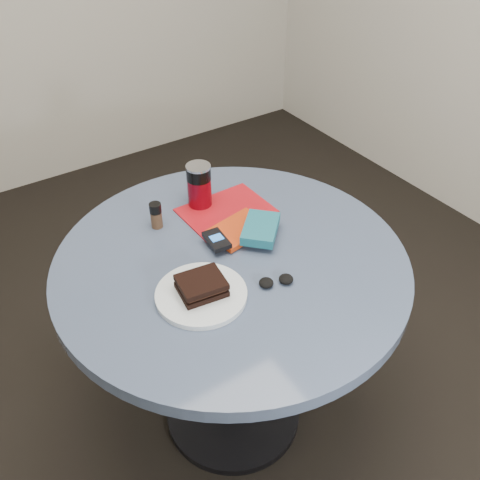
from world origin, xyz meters
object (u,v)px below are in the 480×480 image
soda_can (199,186)px  magazine (226,211)px  sandwich (201,286)px  mp3_player (217,240)px  table (232,299)px  novel (261,229)px  headphones (276,281)px  plate (201,295)px  red_book (239,229)px  pepper_grinder (156,215)px

soda_can → magazine: soda_can is taller
sandwich → mp3_player: bearing=47.3°
table → soda_can: (0.06, 0.27, 0.24)m
sandwich → novel: (0.27, 0.11, -0.00)m
mp3_player → headphones: (0.05, -0.22, -0.02)m
plate → novel: size_ratio=1.63×
plate → sandwich: bearing=33.4°
plate → novel: bearing=23.4°
soda_can → mp3_player: size_ratio=1.49×
sandwich → red_book: (0.23, 0.17, -0.02)m
pepper_grinder → sandwich: bearing=-96.7°
sandwich → magazine: 0.38m
pepper_grinder → headphones: size_ratio=0.81×
soda_can → novel: size_ratio=0.99×
table → plate: plate is taller
sandwich → headphones: sandwich is taller
red_book → plate: bearing=-154.0°
soda_can → novel: soda_can is taller
pepper_grinder → mp3_player: bearing=-62.3°
headphones → mp3_player: bearing=102.7°
plate → soda_can: soda_can is taller
plate → novel: novel is taller
sandwich → mp3_player: (0.14, 0.15, -0.01)m
table → sandwich: bearing=-149.3°
plate → sandwich: (0.00, 0.00, 0.03)m
mp3_player → headphones: mp3_player is taller
red_book → headphones: bearing=-110.6°
red_book → headphones: 0.24m
table → headphones: headphones is taller
magazine → headphones: bearing=-102.2°
magazine → novel: size_ratio=1.85×
red_book → novel: 0.07m
plate → mp3_player: bearing=47.0°
novel → mp3_player: (-0.13, 0.03, -0.01)m
red_book → mp3_player: (-0.09, -0.02, 0.01)m
table → magazine: 0.28m
magazine → table: bearing=-120.1°
soda_can → red_book: bearing=-83.5°
soda_can → pepper_grinder: 0.17m
sandwich → magazine: sandwich is taller
table → mp3_player: size_ratio=10.35×
pepper_grinder → magazine: pepper_grinder is taller
magazine → soda_can: bearing=121.6°
magazine → headphones: headphones is taller
table → mp3_player: mp3_player is taller
red_book → pepper_grinder: bearing=128.4°
plate → red_book: red_book is taller
novel → headphones: bearing=-158.1°
table → sandwich: 0.26m
magazine → red_book: (-0.03, -0.11, 0.01)m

